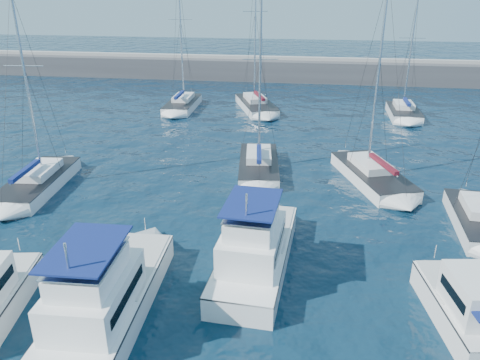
# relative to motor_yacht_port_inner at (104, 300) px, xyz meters

# --- Properties ---
(ground) EXTENTS (220.00, 220.00, 0.00)m
(ground) POSITION_rel_motor_yacht_port_inner_xyz_m (3.51, 5.33, -1.13)
(ground) COLOR black
(ground) RESTS_ON ground
(breakwater) EXTENTS (160.00, 6.00, 4.45)m
(breakwater) POSITION_rel_motor_yacht_port_inner_xyz_m (3.51, 57.33, -0.08)
(breakwater) COLOR #424244
(breakwater) RESTS_ON ground
(motor_yacht_port_inner) EXTENTS (3.78, 10.38, 4.69)m
(motor_yacht_port_inner) POSITION_rel_motor_yacht_port_inner_xyz_m (0.00, 0.00, 0.00)
(motor_yacht_port_inner) COLOR white
(motor_yacht_port_inner) RESTS_ON ground
(motor_yacht_stbd_inner) EXTENTS (3.77, 9.77, 4.69)m
(motor_yacht_stbd_inner) POSITION_rel_motor_yacht_port_inner_xyz_m (5.88, 4.87, 0.00)
(motor_yacht_stbd_inner) COLOR white
(motor_yacht_stbd_inner) RESTS_ON ground
(motor_yacht_stbd_outer) EXTENTS (3.20, 6.35, 3.20)m
(motor_yacht_stbd_outer) POSITION_rel_motor_yacht_port_inner_xyz_m (15.18, 1.94, -0.19)
(motor_yacht_stbd_outer) COLOR silver
(motor_yacht_stbd_outer) RESTS_ON ground
(sailboat_mid_a) EXTENTS (3.82, 8.71, 13.64)m
(sailboat_mid_a) POSITION_rel_motor_yacht_port_inner_xyz_m (-10.64, 12.83, -0.63)
(sailboat_mid_a) COLOR white
(sailboat_mid_a) RESTS_ON ground
(sailboat_mid_c) EXTENTS (3.88, 8.41, 13.54)m
(sailboat_mid_c) POSITION_rel_motor_yacht_port_inner_xyz_m (4.53, 18.56, -0.62)
(sailboat_mid_c) COLOR silver
(sailboat_mid_c) RESTS_ON ground
(sailboat_mid_d) EXTENTS (5.84, 9.15, 14.34)m
(sailboat_mid_d) POSITION_rel_motor_yacht_port_inner_xyz_m (13.05, 17.78, -0.62)
(sailboat_mid_d) COLOR silver
(sailboat_mid_d) RESTS_ON ground
(sailboat_back_a) EXTENTS (3.30, 8.19, 15.94)m
(sailboat_back_a) POSITION_rel_motor_yacht_port_inner_xyz_m (-6.58, 37.11, -0.60)
(sailboat_back_a) COLOR white
(sailboat_back_a) RESTS_ON ground
(sailboat_back_b) EXTENTS (6.12, 9.77, 17.37)m
(sailboat_back_b) POSITION_rel_motor_yacht_port_inner_xyz_m (2.00, 38.06, -0.59)
(sailboat_back_b) COLOR silver
(sailboat_back_b) RESTS_ON ground
(sailboat_back_c) EXTENTS (3.20, 7.24, 13.26)m
(sailboat_back_c) POSITION_rel_motor_yacht_port_inner_xyz_m (18.48, 37.21, -0.62)
(sailboat_back_c) COLOR white
(sailboat_back_c) RESTS_ON ground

